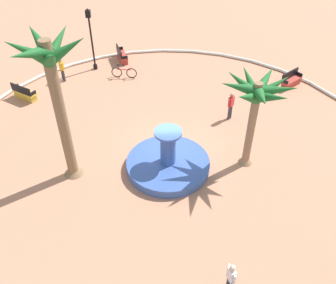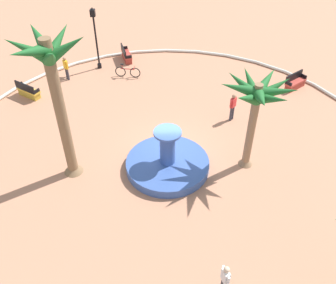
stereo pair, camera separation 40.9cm
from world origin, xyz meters
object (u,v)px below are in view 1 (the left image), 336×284
object	(u,v)px
lamppost	(91,35)
bicycle_red_frame	(124,72)
palm_tree_near_fountain	(257,97)
bench_southeast	(25,94)
bench_southwest	(122,56)
person_cyclist_photo	(231,105)
palm_tree_by_curb	(53,83)
person_cyclist_helmet	(62,69)
bench_north	(291,81)
person_pedestrian_stroll	(231,278)
fountain	(168,163)

from	to	relation	value
lamppost	bicycle_red_frame	bearing A→B (deg)	147.96
palm_tree_near_fountain	bench_southeast	xyz separation A→B (m)	(12.39, -6.32, -3.52)
bench_southwest	person_cyclist_photo	world-z (taller)	person_cyclist_photo
palm_tree_by_curb	person_cyclist_helmet	xyz separation A→B (m)	(1.93, -8.82, -4.12)
bench_southwest	person_cyclist_helmet	size ratio (longest dim) A/B	1.04
bench_southwest	person_cyclist_helmet	distance (m)	4.59
lamppost	bench_southeast	bearing A→B (deg)	42.89
palm_tree_near_fountain	bicycle_red_frame	distance (m)	11.33
bench_north	person_pedestrian_stroll	world-z (taller)	person_pedestrian_stroll
bench_southeast	person_cyclist_photo	xyz separation A→B (m)	(-12.21, 2.61, 0.60)
fountain	bench_southwest	world-z (taller)	fountain
bench_southeast	lamppost	xyz separation A→B (m)	(-3.90, -3.63, 2.14)
palm_tree_near_fountain	lamppost	world-z (taller)	palm_tree_near_fountain
palm_tree_by_curb	bicycle_red_frame	bearing A→B (deg)	-102.67
bicycle_red_frame	person_cyclist_helmet	xyz separation A→B (m)	(3.97, 0.24, 0.51)
bench_north	bench_southwest	world-z (taller)	same
bicycle_red_frame	person_cyclist_photo	size ratio (longest dim) A/B	1.02
fountain	person_cyclist_photo	world-z (taller)	fountain
person_cyclist_helmet	bench_north	bearing A→B (deg)	174.95
fountain	person_pedestrian_stroll	distance (m)	6.77
person_pedestrian_stroll	lamppost	bearing A→B (deg)	-68.72
bicycle_red_frame	person_cyclist_helmet	bearing A→B (deg)	3.50
palm_tree_by_curb	palm_tree_near_fountain	bearing A→B (deg)	-177.28
lamppost	bicycle_red_frame	size ratio (longest dim) A/B	2.49
bench_southwest	person_pedestrian_stroll	xyz separation A→B (m)	(-4.69, 17.79, 0.56)
palm_tree_by_curb	bench_southwest	size ratio (longest dim) A/B	4.24
lamppost	bicycle_red_frame	world-z (taller)	lamppost
bench_southwest	bicycle_red_frame	distance (m)	2.43
palm_tree_near_fountain	person_cyclist_photo	world-z (taller)	palm_tree_near_fountain
person_cyclist_photo	person_cyclist_helmet	bearing A→B (deg)	-24.71
palm_tree_near_fountain	lamppost	size ratio (longest dim) A/B	1.13
fountain	bench_north	distance (m)	11.05
palm_tree_by_curb	person_cyclist_helmet	size ratio (longest dim) A/B	4.42
bench_southeast	person_pedestrian_stroll	distance (m)	16.69
bench_southeast	person_pedestrian_stroll	bearing A→B (deg)	128.56
bench_southeast	fountain	bearing A→B (deg)	142.36
lamppost	person_pedestrian_stroll	world-z (taller)	lamppost
palm_tree_near_fountain	bench_southwest	world-z (taller)	palm_tree_near_fountain
palm_tree_by_curb	person_cyclist_photo	bearing A→B (deg)	-153.55
bench_north	bench_southwest	bearing A→B (deg)	-19.70
palm_tree_near_fountain	bench_north	world-z (taller)	palm_tree_near_fountain
person_cyclist_helmet	person_pedestrian_stroll	distance (m)	17.31
person_cyclist_photo	person_pedestrian_stroll	distance (m)	10.59
fountain	bicycle_red_frame	bearing A→B (deg)	-74.04
bench_north	person_cyclist_photo	bearing A→B (deg)	36.68
person_cyclist_photo	bench_north	bearing A→B (deg)	-143.32
lamppost	person_pedestrian_stroll	bearing A→B (deg)	111.28
palm_tree_near_fountain	bench_north	distance (m)	9.06
fountain	lamppost	bearing A→B (deg)	-65.66
bicycle_red_frame	person_pedestrian_stroll	distance (m)	16.01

